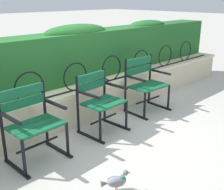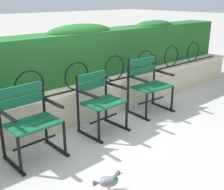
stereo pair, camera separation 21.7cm
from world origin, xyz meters
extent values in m
plane|color=#BCB7AD|center=(0.00, 0.00, 0.00)|extent=(60.00, 60.00, 0.00)
cube|color=beige|center=(0.00, 0.73, 0.23)|extent=(7.75, 0.35, 0.47)
cube|color=beige|center=(0.00, 0.73, 0.49)|extent=(7.75, 0.41, 0.05)
cylinder|color=black|center=(0.00, 0.65, 0.53)|extent=(7.20, 0.02, 0.02)
torus|color=black|center=(-0.90, 0.65, 0.73)|extent=(0.42, 0.02, 0.42)
torus|color=black|center=(-0.17, 0.65, 0.73)|extent=(0.42, 0.02, 0.42)
torus|color=black|center=(0.57, 0.65, 0.73)|extent=(0.42, 0.02, 0.42)
torus|color=black|center=(1.30, 0.65, 0.73)|extent=(0.42, 0.02, 0.42)
torus|color=black|center=(2.04, 0.65, 0.73)|extent=(0.42, 0.02, 0.42)
torus|color=black|center=(2.77, 0.65, 0.73)|extent=(0.42, 0.02, 0.42)
cube|color=#236028|center=(0.00, 1.17, 0.90)|extent=(7.60, 0.53, 0.77)
ellipsoid|color=#236427|center=(0.27, 1.17, 1.28)|extent=(1.20, 0.48, 0.26)
ellipsoid|color=#246529|center=(2.09, 1.17, 1.28)|extent=(0.94, 0.48, 0.18)
cube|color=#145B38|center=(-1.13, 0.00, 0.44)|extent=(0.58, 0.15, 0.03)
cube|color=#145B38|center=(-1.14, 0.13, 0.44)|extent=(0.58, 0.15, 0.03)
cube|color=#145B38|center=(-1.14, 0.27, 0.44)|extent=(0.58, 0.15, 0.03)
cube|color=#145B38|center=(-1.15, 0.37, 0.79)|extent=(0.57, 0.05, 0.11)
cube|color=#145B38|center=(-1.15, 0.37, 0.66)|extent=(0.57, 0.05, 0.11)
cylinder|color=black|center=(-0.86, 0.38, 0.44)|extent=(0.04, 0.04, 0.87)
cylinder|color=black|center=(-0.85, -0.05, 0.22)|extent=(0.04, 0.04, 0.44)
cube|color=black|center=(-0.85, 0.14, 0.01)|extent=(0.06, 0.52, 0.02)
cube|color=black|center=(-0.85, 0.14, 0.62)|extent=(0.05, 0.40, 0.03)
cylinder|color=black|center=(-1.43, 0.36, 0.44)|extent=(0.04, 0.04, 0.87)
cylinder|color=black|center=(-1.42, -0.07, 0.22)|extent=(0.04, 0.04, 0.44)
cube|color=black|center=(-1.42, 0.12, 0.01)|extent=(0.06, 0.52, 0.02)
cube|color=black|center=(-1.42, 0.12, 0.62)|extent=(0.05, 0.40, 0.03)
cylinder|color=black|center=(-1.14, 0.13, 0.20)|extent=(0.54, 0.05, 0.03)
cube|color=#145B38|center=(-0.08, 0.01, 0.44)|extent=(0.54, 0.16, 0.03)
cube|color=#145B38|center=(-0.08, 0.14, 0.44)|extent=(0.54, 0.16, 0.03)
cube|color=#145B38|center=(-0.09, 0.28, 0.44)|extent=(0.54, 0.16, 0.03)
cube|color=#145B38|center=(-0.10, 0.38, 0.76)|extent=(0.53, 0.06, 0.11)
cube|color=#145B38|center=(-0.10, 0.38, 0.64)|extent=(0.53, 0.06, 0.11)
cylinder|color=black|center=(0.17, 0.40, 0.42)|extent=(0.04, 0.04, 0.83)
cylinder|color=black|center=(0.19, -0.03, 0.22)|extent=(0.04, 0.04, 0.44)
cube|color=black|center=(0.18, 0.16, 0.01)|extent=(0.07, 0.52, 0.02)
cube|color=black|center=(0.18, 0.16, 0.62)|extent=(0.06, 0.40, 0.03)
cylinder|color=black|center=(-0.36, 0.37, 0.42)|extent=(0.04, 0.04, 0.83)
cylinder|color=black|center=(-0.34, -0.06, 0.22)|extent=(0.04, 0.04, 0.44)
cube|color=black|center=(-0.35, 0.13, 0.01)|extent=(0.07, 0.52, 0.02)
cube|color=black|center=(-0.35, 0.13, 0.62)|extent=(0.06, 0.40, 0.03)
cylinder|color=black|center=(-0.08, 0.14, 0.20)|extent=(0.51, 0.06, 0.03)
cube|color=#145B38|center=(0.96, 0.06, 0.44)|extent=(0.60, 0.15, 0.03)
cube|color=#145B38|center=(0.97, 0.19, 0.44)|extent=(0.60, 0.15, 0.03)
cube|color=#145B38|center=(0.98, 0.33, 0.44)|extent=(0.60, 0.15, 0.03)
cube|color=#145B38|center=(0.98, 0.43, 0.81)|extent=(0.60, 0.06, 0.11)
cube|color=#145B38|center=(0.98, 0.43, 0.67)|extent=(0.60, 0.06, 0.11)
cylinder|color=black|center=(1.28, 0.42, 0.45)|extent=(0.04, 0.04, 0.89)
cylinder|color=black|center=(1.26, -0.01, 0.22)|extent=(0.04, 0.04, 0.44)
cube|color=black|center=(1.27, 0.18, 0.01)|extent=(0.06, 0.52, 0.02)
cube|color=black|center=(1.27, 0.18, 0.62)|extent=(0.05, 0.40, 0.03)
cylinder|color=black|center=(0.68, 0.45, 0.45)|extent=(0.04, 0.04, 0.89)
cylinder|color=black|center=(0.66, 0.02, 0.22)|extent=(0.04, 0.04, 0.44)
cube|color=black|center=(0.67, 0.21, 0.01)|extent=(0.06, 0.52, 0.02)
cube|color=black|center=(0.67, 0.21, 0.62)|extent=(0.05, 0.40, 0.03)
cylinder|color=black|center=(0.97, 0.19, 0.20)|extent=(0.57, 0.05, 0.03)
ellipsoid|color=gray|center=(-0.89, -0.91, 0.11)|extent=(0.21, 0.19, 0.11)
cylinder|color=#2D6B56|center=(-0.83, -0.94, 0.14)|extent=(0.08, 0.07, 0.06)
sphere|color=slate|center=(-0.81, -0.96, 0.20)|extent=(0.06, 0.06, 0.06)
cone|color=black|center=(-0.78, -0.97, 0.19)|extent=(0.03, 0.02, 0.01)
cone|color=#595960|center=(-0.98, -0.84, 0.10)|extent=(0.10, 0.09, 0.06)
ellipsoid|color=slate|center=(-0.87, -0.87, 0.11)|extent=(0.13, 0.09, 0.07)
ellipsoid|color=slate|center=(-0.92, -0.94, 0.11)|extent=(0.13, 0.09, 0.07)
cylinder|color=#C6515B|center=(-0.87, -0.90, 0.03)|extent=(0.01, 0.01, 0.05)
cylinder|color=#C6515B|center=(-0.91, -0.92, 0.03)|extent=(0.01, 0.01, 0.05)
camera|label=1|loc=(-2.56, -2.56, 1.82)|focal=45.56mm
camera|label=2|loc=(-2.40, -2.70, 1.82)|focal=45.56mm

